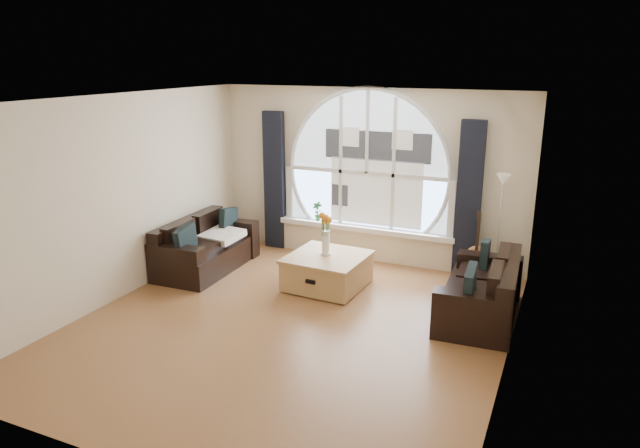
{
  "coord_description": "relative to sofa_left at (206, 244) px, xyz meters",
  "views": [
    {
      "loc": [
        2.93,
        -5.69,
        3.15
      ],
      "look_at": [
        0.0,
        0.9,
        1.05
      ],
      "focal_mm": 32.41,
      "sensor_mm": 36.0,
      "label": 1
    }
  ],
  "objects": [
    {
      "name": "wall_left",
      "position": [
        -0.45,
        -1.24,
        0.95
      ],
      "size": [
        0.01,
        5.5,
        2.7
      ],
      "primitive_type": "cube",
      "color": "beige",
      "rests_on": "ground"
    },
    {
      "name": "window_frame",
      "position": [
        2.05,
        1.45,
        1.23
      ],
      "size": [
        2.76,
        0.08,
        2.15
      ],
      "primitive_type": "cube",
      "color": "white",
      "rests_on": "wall_back"
    },
    {
      "name": "neighbor_house",
      "position": [
        2.2,
        1.46,
        1.1
      ],
      "size": [
        1.7,
        0.02,
        1.5
      ],
      "primitive_type": "cube",
      "color": "silver",
      "rests_on": "wall_back"
    },
    {
      "name": "potted_plant",
      "position": [
        1.23,
        1.41,
        0.31
      ],
      "size": [
        0.18,
        0.13,
        0.32
      ],
      "primitive_type": "imported",
      "rotation": [
        0.0,
        0.0,
        -0.12
      ],
      "color": "#1E6023",
      "rests_on": "window_sill"
    },
    {
      "name": "ceiling",
      "position": [
        2.05,
        -1.24,
        2.3
      ],
      "size": [
        5.0,
        5.5,
        0.01
      ],
      "primitive_type": "cube",
      "color": "silver",
      "rests_on": "ground"
    },
    {
      "name": "wall_right",
      "position": [
        4.55,
        -1.24,
        0.95
      ],
      "size": [
        0.01,
        5.5,
        2.7
      ],
      "primitive_type": "cube",
      "color": "beige",
      "rests_on": "ground"
    },
    {
      "name": "guitar",
      "position": [
        3.85,
        1.23,
        0.13
      ],
      "size": [
        0.38,
        0.26,
        1.06
      ],
      "primitive_type": "cube",
      "rotation": [
        0.0,
        0.0,
        0.07
      ],
      "color": "#975A30",
      "rests_on": "ground"
    },
    {
      "name": "wall_back",
      "position": [
        2.05,
        1.51,
        0.95
      ],
      "size": [
        5.0,
        0.01,
        2.7
      ],
      "primitive_type": "cube",
      "color": "beige",
      "rests_on": "ground"
    },
    {
      "name": "sofa_right",
      "position": [
        4.1,
        -0.04,
        0.0
      ],
      "size": [
        0.93,
        1.74,
        0.75
      ],
      "primitive_type": "cube",
      "rotation": [
        0.0,
        0.0,
        0.05
      ],
      "color": "black",
      "rests_on": "ground"
    },
    {
      "name": "coffee_chest",
      "position": [
        1.98,
        0.08,
        -0.15
      ],
      "size": [
        1.09,
        1.09,
        0.51
      ],
      "primitive_type": "cube",
      "rotation": [
        0.0,
        0.0,
        -0.05
      ],
      "color": "#A57A45",
      "rests_on": "ground"
    },
    {
      "name": "vase_flowers",
      "position": [
        1.94,
        0.11,
        0.46
      ],
      "size": [
        0.24,
        0.24,
        0.7
      ],
      "primitive_type": "cube",
      "color": "white",
      "rests_on": "coffee_chest"
    },
    {
      "name": "floor_lamp",
      "position": [
        4.13,
        1.2,
        0.4
      ],
      "size": [
        0.24,
        0.24,
        1.6
      ],
      "primitive_type": "cube",
      "color": "#B2B2B2",
      "rests_on": "ground"
    },
    {
      "name": "curtain_right",
      "position": [
        3.65,
        1.39,
        0.75
      ],
      "size": [
        0.35,
        0.12,
        2.3
      ],
      "primitive_type": "cube",
      "color": "black",
      "rests_on": "ground"
    },
    {
      "name": "curtain_left",
      "position": [
        0.45,
        1.39,
        0.75
      ],
      "size": [
        0.35,
        0.12,
        2.3
      ],
      "primitive_type": "cube",
      "color": "black",
      "rests_on": "ground"
    },
    {
      "name": "arched_window",
      "position": [
        2.05,
        1.48,
        1.23
      ],
      "size": [
        2.6,
        0.06,
        2.15
      ],
      "primitive_type": "cube",
      "color": "silver",
      "rests_on": "wall_back"
    },
    {
      "name": "window_sill",
      "position": [
        2.05,
        1.41,
        0.11
      ],
      "size": [
        2.9,
        0.22,
        0.08
      ],
      "primitive_type": "cube",
      "color": "white",
      "rests_on": "wall_back"
    },
    {
      "name": "sofa_left",
      "position": [
        0.0,
        0.0,
        0.0
      ],
      "size": [
        0.92,
        1.75,
        0.77
      ],
      "primitive_type": "cube",
      "rotation": [
        0.0,
        0.0,
        0.03
      ],
      "color": "black",
      "rests_on": "ground"
    },
    {
      "name": "wall_front",
      "position": [
        2.05,
        -3.99,
        0.95
      ],
      "size": [
        5.0,
        0.01,
        2.7
      ],
      "primitive_type": "cube",
      "color": "beige",
      "rests_on": "ground"
    },
    {
      "name": "ground",
      "position": [
        2.05,
        -1.24,
        -0.4
      ],
      "size": [
        5.0,
        5.5,
        0.01
      ],
      "primitive_type": "cube",
      "color": "brown",
      "rests_on": "ground"
    },
    {
      "name": "attic_slope",
      "position": [
        4.25,
        -1.24,
        1.95
      ],
      "size": [
        0.92,
        5.5,
        0.72
      ],
      "primitive_type": "cube",
      "color": "silver",
      "rests_on": "ground"
    },
    {
      "name": "throw_blanket",
      "position": [
        0.16,
        0.19,
        0.1
      ],
      "size": [
        0.6,
        0.6,
        0.1
      ],
      "primitive_type": "cube",
      "rotation": [
        0.0,
        0.0,
        -0.1
      ],
      "color": "silver",
      "rests_on": "sofa_left"
    }
  ]
}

